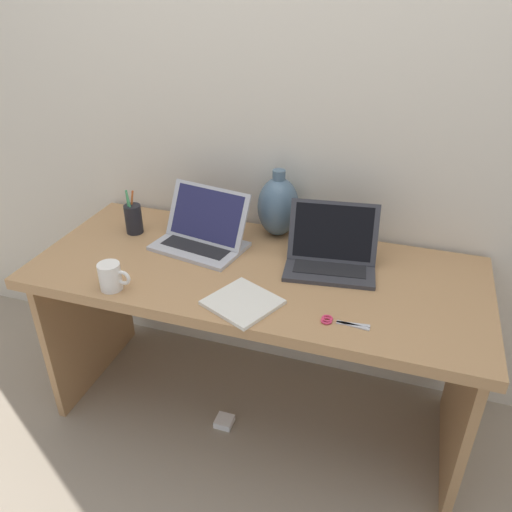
% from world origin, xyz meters
% --- Properties ---
extents(ground_plane, '(6.00, 6.00, 0.00)m').
position_xyz_m(ground_plane, '(0.00, 0.00, 0.00)').
color(ground_plane, gray).
extents(back_wall, '(4.40, 0.04, 2.40)m').
position_xyz_m(back_wall, '(0.00, 0.38, 1.20)').
color(back_wall, beige).
rests_on(back_wall, ground).
extents(desk, '(1.60, 0.68, 0.70)m').
position_xyz_m(desk, '(0.00, 0.00, 0.56)').
color(desk, '#AD7F51').
rests_on(desk, ground).
extents(laptop_left, '(0.37, 0.28, 0.21)m').
position_xyz_m(laptop_left, '(-0.24, 0.10, 0.76)').
color(laptop_left, '#B2B2B7').
rests_on(laptop_left, desk).
extents(laptop_right, '(0.34, 0.27, 0.22)m').
position_xyz_m(laptop_right, '(0.25, 0.10, 0.76)').
color(laptop_right, '#333338').
rests_on(laptop_right, desk).
extents(green_vase, '(0.16, 0.16, 0.27)m').
position_xyz_m(green_vase, '(0.00, 0.28, 0.82)').
color(green_vase, slate).
rests_on(green_vase, desk).
extents(notebook_stack, '(0.26, 0.26, 0.01)m').
position_xyz_m(notebook_stack, '(0.03, -0.22, 0.71)').
color(notebook_stack, silver).
rests_on(notebook_stack, desk).
extents(coffee_mug, '(0.11, 0.07, 0.09)m').
position_xyz_m(coffee_mug, '(-0.41, -0.27, 0.75)').
color(coffee_mug, white).
rests_on(coffee_mug, desk).
extents(pen_cup, '(0.07, 0.07, 0.18)m').
position_xyz_m(pen_cup, '(-0.55, 0.11, 0.76)').
color(pen_cup, black).
rests_on(pen_cup, desk).
extents(scissors, '(0.15, 0.05, 0.01)m').
position_xyz_m(scissors, '(0.33, -0.22, 0.71)').
color(scissors, '#B7B7BC').
rests_on(scissors, desk).
extents(power_brick, '(0.07, 0.07, 0.03)m').
position_xyz_m(power_brick, '(-0.10, -0.12, 0.01)').
color(power_brick, white).
rests_on(power_brick, ground).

